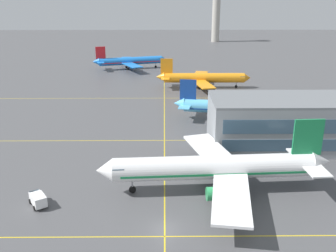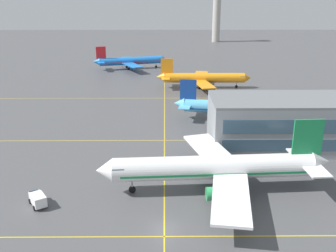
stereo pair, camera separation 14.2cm
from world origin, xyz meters
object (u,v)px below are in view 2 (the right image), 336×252
Objects in this scene: airliner_second_row at (238,108)px; airliner_far_left_stand at (130,61)px; airliner_front_gate at (216,167)px; control_tower at (217,8)px; service_truck_red_van at (38,199)px; airliner_third_row at (203,78)px.

airliner_far_left_stand is at bearing 115.33° from airliner_second_row.
airliner_front_gate reaches higher than airliner_far_left_stand.
airliner_second_row is at bearing -95.12° from control_tower.
service_truck_red_van is at bearing -170.49° from airliner_front_gate.
airliner_third_row is (-5.65, 37.51, -0.11)m from airliner_second_row.
control_tower reaches higher than airliner_third_row.
airliner_third_row reaches higher than service_truck_red_van.
airliner_front_gate reaches higher than airliner_second_row.
airliner_front_gate is 1.18× the size of airliner_second_row.
control_tower is at bearing 75.39° from service_truck_red_van.
airliner_third_row is 1.03× the size of airliner_far_left_stand.
airliner_front_gate is 1.10× the size of control_tower.
airliner_second_row reaches higher than airliner_third_row.
airliner_second_row is 7.81× the size of service_truck_red_van.
airliner_front_gate is 9.20× the size of service_truck_red_van.
airliner_front_gate is 113.51m from airliner_far_left_stand.
airliner_front_gate is 208.76m from control_tower.
airliner_second_row is 170.31m from control_tower.
control_tower is (20.78, 131.17, 18.06)m from airliner_third_row.
airliner_front_gate is 39.20m from airliner_second_row.
airliner_far_left_stand is 0.88× the size of control_tower.
service_truck_red_van is (-5.38, -115.86, -2.33)m from airliner_far_left_stand.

